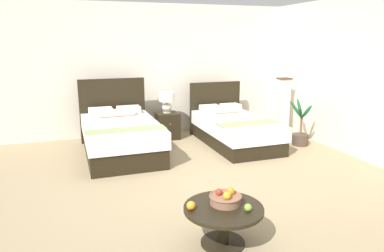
# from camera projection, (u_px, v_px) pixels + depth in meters

# --- Properties ---
(ground_plane) EXTENTS (9.28, 9.69, 0.02)m
(ground_plane) POSITION_uv_depth(u_px,v_px,m) (212.00, 181.00, 5.24)
(ground_plane) COLOR #988461
(wall_back) EXTENTS (9.28, 0.12, 2.75)m
(wall_back) POSITION_uv_depth(u_px,v_px,m) (162.00, 70.00, 7.74)
(wall_back) COLOR beige
(wall_back) RESTS_ON ground
(wall_side_right) EXTENTS (0.12, 5.29, 2.75)m
(wall_side_right) POSITION_uv_depth(u_px,v_px,m) (358.00, 77.00, 6.14)
(wall_side_right) COLOR beige
(wall_side_right) RESTS_ON ground
(bed_near_window) EXTENTS (1.33, 2.09, 1.27)m
(bed_near_window) POSITION_uv_depth(u_px,v_px,m) (121.00, 136.00, 6.36)
(bed_near_window) COLOR black
(bed_near_window) RESTS_ON ground
(bed_near_corner) EXTENTS (1.19, 2.13, 1.12)m
(bed_near_corner) POSITION_uv_depth(u_px,v_px,m) (234.00, 129.00, 7.03)
(bed_near_corner) COLOR black
(bed_near_corner) RESTS_ON ground
(nightstand) EXTENTS (0.45, 0.50, 0.54)m
(nightstand) POSITION_uv_depth(u_px,v_px,m) (167.00, 126.00, 7.45)
(nightstand) COLOR black
(nightstand) RESTS_ON ground
(table_lamp) EXTENTS (0.33, 0.33, 0.43)m
(table_lamp) POSITION_uv_depth(u_px,v_px,m) (167.00, 100.00, 7.34)
(table_lamp) COLOR beige
(table_lamp) RESTS_ON nightstand
(coffee_table) EXTENTS (0.79, 0.79, 0.40)m
(coffee_table) POSITION_uv_depth(u_px,v_px,m) (223.00, 217.00, 3.53)
(coffee_table) COLOR black
(coffee_table) RESTS_ON ground
(fruit_bowl) EXTENTS (0.33, 0.33, 0.16)m
(fruit_bowl) POSITION_uv_depth(u_px,v_px,m) (226.00, 198.00, 3.56)
(fruit_bowl) COLOR #885E45
(fruit_bowl) RESTS_ON coffee_table
(loose_apple) EXTENTS (0.08, 0.08, 0.08)m
(loose_apple) POSITION_uv_depth(u_px,v_px,m) (248.00, 208.00, 3.41)
(loose_apple) COLOR #80AB3B
(loose_apple) RESTS_ON coffee_table
(loose_orange) EXTENTS (0.09, 0.09, 0.09)m
(loose_orange) POSITION_uv_depth(u_px,v_px,m) (191.00, 206.00, 3.43)
(loose_orange) COLOR orange
(loose_orange) RESTS_ON coffee_table
(floor_lamp_corner) EXTENTS (0.26, 0.26, 1.22)m
(floor_lamp_corner) POSITION_uv_depth(u_px,v_px,m) (283.00, 106.00, 7.74)
(floor_lamp_corner) COLOR #403018
(floor_lamp_corner) RESTS_ON ground
(potted_palm) EXTENTS (0.44, 0.49, 0.90)m
(potted_palm) POSITION_uv_depth(u_px,v_px,m) (300.00, 133.00, 6.95)
(potted_palm) COLOR #45362B
(potted_palm) RESTS_ON ground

